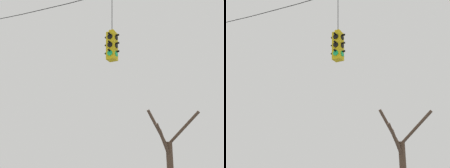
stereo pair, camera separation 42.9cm
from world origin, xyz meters
TOP-DOWN VIEW (x-y plane):
  - traffic_light_over_intersection at (-1.78, 0.30)m, footprint 0.58×0.58m
  - bare_tree at (-2.25, 9.81)m, footprint 3.23×1.67m

SIDE VIEW (x-z plane):
  - bare_tree at x=-2.25m, z-range -0.20..5.16m
  - traffic_light_over_intersection at x=-1.78m, z-range 4.74..7.63m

